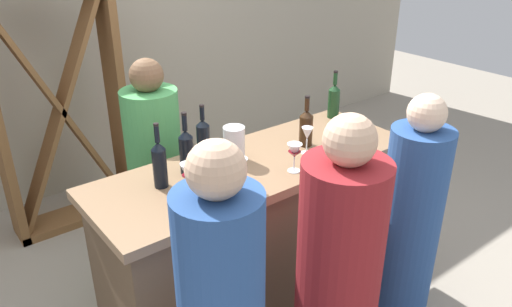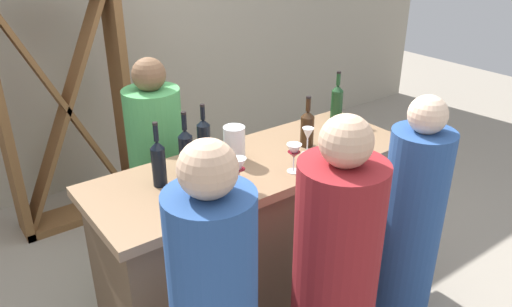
{
  "view_description": "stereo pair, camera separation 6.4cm",
  "coord_description": "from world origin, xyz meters",
  "views": [
    {
      "loc": [
        -1.47,
        -1.89,
        2.19
      ],
      "look_at": [
        0.0,
        0.0,
        1.04
      ],
      "focal_mm": 35.06,
      "sensor_mm": 36.0,
      "label": 1
    },
    {
      "loc": [
        -1.42,
        -1.93,
        2.19
      ],
      "look_at": [
        0.0,
        0.0,
        1.04
      ],
      "focal_mm": 35.06,
      "sensor_mm": 36.0,
      "label": 2
    }
  ],
  "objects": [
    {
      "name": "person_right_guest",
      "position": [
        -0.07,
        -0.7,
        0.68
      ],
      "size": [
        0.43,
        0.43,
        1.5
      ],
      "rotation": [
        0.0,
        0.0,
        1.69
      ],
      "color": "maroon",
      "rests_on": "ground"
    },
    {
      "name": "bar_counter",
      "position": [
        0.0,
        0.0,
        0.5
      ],
      "size": [
        1.82,
        0.65,
        0.99
      ],
      "color": "brown",
      "rests_on": "ground"
    },
    {
      "name": "person_center_guest",
      "position": [
        0.6,
        -0.6,
        0.65
      ],
      "size": [
        0.38,
        0.38,
        1.41
      ],
      "rotation": [
        0.0,
        0.0,
        1.74
      ],
      "color": "#284C8C",
      "rests_on": "ground"
    },
    {
      "name": "wine_bottle_second_left_amber_brown",
      "position": [
        -0.39,
        -0.2,
        1.11
      ],
      "size": [
        0.07,
        0.07,
        0.3
      ],
      "color": "#331E0F",
      "rests_on": "bar_counter"
    },
    {
      "name": "ground_plane",
      "position": [
        0.0,
        0.0,
        0.0
      ],
      "size": [
        12.0,
        12.0,
        0.0
      ],
      "primitive_type": "plane",
      "color": "#9E9384"
    },
    {
      "name": "wine_glass_near_center",
      "position": [
        0.09,
        -0.2,
        1.1
      ],
      "size": [
        0.08,
        0.08,
        0.15
      ],
      "color": "white",
      "rests_on": "bar_counter"
    },
    {
      "name": "wine_bottle_far_right_olive_green",
      "position": [
        0.8,
        0.21,
        1.11
      ],
      "size": [
        0.08,
        0.08,
        0.31
      ],
      "color": "#193D1E",
      "rests_on": "bar_counter"
    },
    {
      "name": "wine_glass_far_left",
      "position": [
        -0.47,
        -0.09,
        1.11
      ],
      "size": [
        0.08,
        0.08,
        0.17
      ],
      "color": "white",
      "rests_on": "bar_counter"
    },
    {
      "name": "wine_glass_near_right",
      "position": [
        -0.22,
        -0.17,
        1.1
      ],
      "size": [
        0.08,
        0.08,
        0.15
      ],
      "color": "white",
      "rests_on": "bar_counter"
    },
    {
      "name": "wine_glass_near_left",
      "position": [
        0.36,
        -0.23,
        1.1
      ],
      "size": [
        0.06,
        0.06,
        0.15
      ],
      "color": "white",
      "rests_on": "bar_counter"
    },
    {
      "name": "wine_bottle_rightmost_amber_brown",
      "position": [
        0.36,
        -0.0,
        1.11
      ],
      "size": [
        0.08,
        0.08,
        0.3
      ],
      "color": "#331E0F",
      "rests_on": "bar_counter"
    },
    {
      "name": "water_pitcher",
      "position": [
        -0.07,
        0.09,
        1.09
      ],
      "size": [
        0.12,
        0.12,
        0.19
      ],
      "color": "silver",
      "rests_on": "bar_counter"
    },
    {
      "name": "wine_bottle_center_near_black",
      "position": [
        -0.35,
        0.12,
        1.12
      ],
      "size": [
        0.07,
        0.07,
        0.33
      ],
      "color": "black",
      "rests_on": "bar_counter"
    },
    {
      "name": "wine_rack",
      "position": [
        -0.51,
        1.65,
        0.92
      ],
      "size": [
        0.92,
        0.28,
        1.85
      ],
      "color": "brown",
      "rests_on": "ground"
    },
    {
      "name": "wine_bottle_leftmost_near_black",
      "position": [
        -0.53,
        0.07,
        1.12
      ],
      "size": [
        0.07,
        0.07,
        0.33
      ],
      "color": "black",
      "rests_on": "bar_counter"
    },
    {
      "name": "person_server_behind",
      "position": [
        -0.27,
        0.68,
        0.67
      ],
      "size": [
        0.37,
        0.37,
        1.46
      ],
      "rotation": [
        0.0,
        0.0,
        -1.49
      ],
      "color": "#4CA559",
      "rests_on": "ground"
    },
    {
      "name": "back_wall",
      "position": [
        0.0,
        2.2,
        1.4
      ],
      "size": [
        8.0,
        0.1,
        2.8
      ],
      "primitive_type": "cube",
      "color": "#B2A893",
      "rests_on": "ground"
    },
    {
      "name": "wine_glass_far_center",
      "position": [
        0.29,
        -0.09,
        1.11
      ],
      "size": [
        0.06,
        0.06,
        0.15
      ],
      "color": "white",
      "rests_on": "bar_counter"
    },
    {
      "name": "wine_bottle_second_right_near_black",
      "position": [
        -0.17,
        0.24,
        1.1
      ],
      "size": [
        0.07,
        0.07,
        0.29
      ],
      "color": "black",
      "rests_on": "bar_counter"
    }
  ]
}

